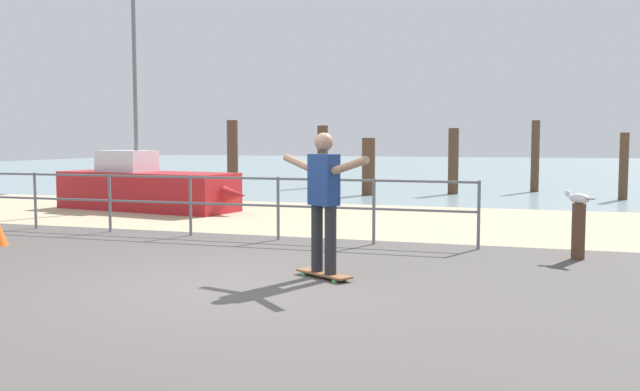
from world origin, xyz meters
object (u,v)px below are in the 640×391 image
sailboat (152,188)px  bollard_short (578,232)px  skateboard (324,274)px  seagull (578,198)px  skateboarder (324,194)px

sailboat → bollard_short: (9.13, -4.07, -0.13)m
skateboard → bollard_short: 3.73m
skateboard → seagull: size_ratio=1.97×
sailboat → bollard_short: sailboat is taller
skateboard → skateboarder: skateboarder is taller
seagull → sailboat: bearing=156.0°
sailboat → seagull: bearing=-24.0°
skateboard → bollard_short: bearing=38.3°
bollard_short → skateboarder: bearing=-141.7°
sailboat → seagull: sailboat is taller
skateboarder → bollard_short: skateboarder is taller
sailboat → skateboarder: bearing=-45.7°
bollard_short → seagull: (-0.01, 0.01, 0.47)m
skateboarder → seagull: (2.91, 2.31, -0.16)m
skateboard → bollard_short: (2.92, 2.30, 0.32)m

